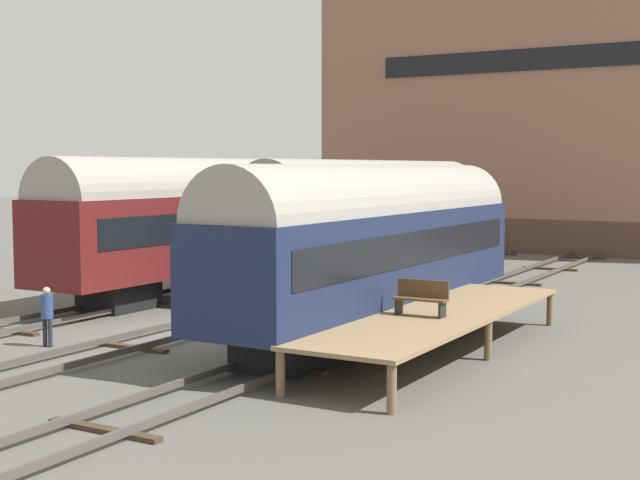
{
  "coord_description": "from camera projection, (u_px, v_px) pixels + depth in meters",
  "views": [
    {
      "loc": [
        16.2,
        -20.92,
        4.87
      ],
      "look_at": [
        0.0,
        7.36,
        2.2
      ],
      "focal_mm": 50.0,
      "sensor_mm": 36.0,
      "label": 1
    }
  ],
  "objects": [
    {
      "name": "track_left",
      "position": [
        79.0,
        313.0,
        28.88
      ],
      "size": [
        2.6,
        60.0,
        0.26
      ],
      "color": "#4C4742",
      "rests_on": "ground"
    },
    {
      "name": "track_middle",
      "position": [
        197.0,
        326.0,
        26.5
      ],
      "size": [
        2.6,
        60.0,
        0.26
      ],
      "color": "#4C4742",
      "rests_on": "ground"
    },
    {
      "name": "ground_plane",
      "position": [
        197.0,
        331.0,
        26.51
      ],
      "size": [
        200.0,
        200.0,
        0.0
      ],
      "primitive_type": "plane",
      "color": "#56544F"
    },
    {
      "name": "warehouse_building",
      "position": [
        587.0,
        85.0,
        53.96
      ],
      "size": [
        30.0,
        12.55,
        19.69
      ],
      "color": "brown",
      "rests_on": "ground"
    },
    {
      "name": "train_car_maroon",
      "position": [
        223.0,
        215.0,
        35.49
      ],
      "size": [
        2.94,
        18.52,
        5.22
      ],
      "color": "black",
      "rests_on": "ground"
    },
    {
      "name": "track_right",
      "position": [
        338.0,
        342.0,
        24.13
      ],
      "size": [
        2.6,
        60.0,
        0.26
      ],
      "color": "#4C4742",
      "rests_on": "ground"
    },
    {
      "name": "bench",
      "position": [
        421.0,
        297.0,
        22.56
      ],
      "size": [
        1.4,
        0.4,
        0.91
      ],
      "color": "brown",
      "rests_on": "station_platform"
    },
    {
      "name": "station_platform",
      "position": [
        440.0,
        316.0,
        23.07
      ],
      "size": [
        2.9,
        11.71,
        1.11
      ],
      "color": "#8C704C",
      "rests_on": "ground"
    },
    {
      "name": "person_worker",
      "position": [
        47.0,
        311.0,
        24.11
      ],
      "size": [
        0.32,
        0.32,
        1.64
      ],
      "color": "#282833",
      "rests_on": "ground"
    },
    {
      "name": "train_car_navy",
      "position": [
        375.0,
        238.0,
        25.82
      ],
      "size": [
        2.87,
        15.06,
        4.95
      ],
      "color": "black",
      "rests_on": "ground"
    },
    {
      "name": "train_car_green",
      "position": [
        376.0,
        214.0,
        36.62
      ],
      "size": [
        2.99,
        16.83,
        5.16
      ],
      "color": "black",
      "rests_on": "ground"
    }
  ]
}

